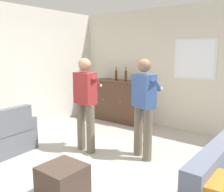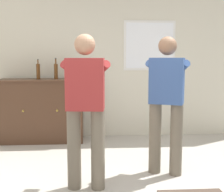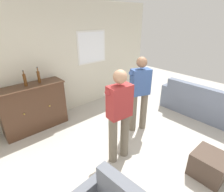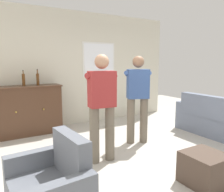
# 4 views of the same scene
# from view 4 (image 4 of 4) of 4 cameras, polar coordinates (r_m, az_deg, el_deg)

# --- Properties ---
(ground) EXTENTS (10.40, 10.40, 0.00)m
(ground) POSITION_cam_4_polar(r_m,az_deg,el_deg) (3.69, 8.54, -16.27)
(ground) COLOR #B2ADA3
(wall_back_with_window) EXTENTS (5.20, 0.15, 2.80)m
(wall_back_with_window) POSITION_cam_4_polar(r_m,az_deg,el_deg) (5.67, -8.23, 7.15)
(wall_back_with_window) COLOR beige
(wall_back_with_window) RESTS_ON ground
(sideboard_cabinet) EXTENTS (1.40, 0.49, 1.07)m
(sideboard_cabinet) POSITION_cam_4_polar(r_m,az_deg,el_deg) (5.05, -21.02, -3.49)
(sideboard_cabinet) COLOR #472D1E
(sideboard_cabinet) RESTS_ON ground
(bottle_wine_green) EXTENTS (0.06, 0.06, 0.35)m
(bottle_wine_green) POSITION_cam_4_polar(r_m,az_deg,el_deg) (5.04, -18.83, 4.27)
(bottle_wine_green) COLOR #593314
(bottle_wine_green) RESTS_ON sideboard_cabinet
(bottle_liquor_amber) EXTENTS (0.06, 0.06, 0.33)m
(bottle_liquor_amber) POSITION_cam_4_polar(r_m,az_deg,el_deg) (4.98, -22.11, 4.00)
(bottle_liquor_amber) COLOR #593314
(bottle_liquor_amber) RESTS_ON sideboard_cabinet
(ottoman) EXTENTS (0.50, 0.50, 0.41)m
(ottoman) POSITION_cam_4_polar(r_m,az_deg,el_deg) (3.18, 23.02, -17.10)
(ottoman) COLOR #47382D
(ottoman) RESTS_ON ground
(person_standing_left) EXTENTS (0.55, 0.49, 1.68)m
(person_standing_left) POSITION_cam_4_polar(r_m,az_deg,el_deg) (3.37, -2.69, -1.85)
(person_standing_left) COLOR #6B6051
(person_standing_left) RESTS_ON ground
(person_standing_right) EXTENTS (0.52, 0.52, 1.68)m
(person_standing_right) POSITION_cam_4_polar(r_m,az_deg,el_deg) (4.20, 6.70, 0.22)
(person_standing_right) COLOR #6B6051
(person_standing_right) RESTS_ON ground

